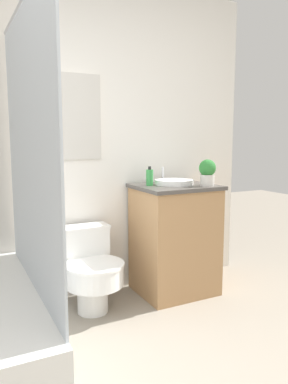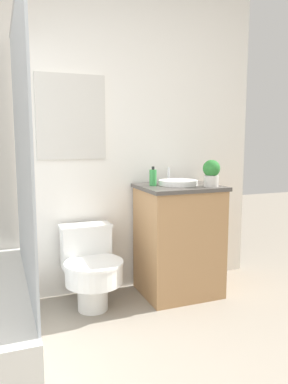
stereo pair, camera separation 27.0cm
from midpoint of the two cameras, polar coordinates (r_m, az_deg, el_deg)
name	(u,v)px [view 2 (the right image)]	position (r m, az deg, el deg)	size (l,w,h in m)	color
wall_back	(73,140)	(2.99, -8.27, 7.82)	(3.21, 0.07, 2.50)	white
toilet	(91,266)	(2.86, -5.41, -11.25)	(0.43, 0.56, 0.61)	white
vanity	(179,240)	(3.09, 7.81, -7.24)	(0.63, 0.54, 0.90)	#AD7F51
sink	(178,182)	(3.02, 7.77, 1.43)	(0.31, 0.35, 0.13)	white
soap_bottle	(153,177)	(2.96, 4.00, 2.22)	(0.06, 0.06, 0.15)	green
potted_plant	(211,172)	(2.95, 12.83, 2.91)	(0.13, 0.13, 0.21)	beige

